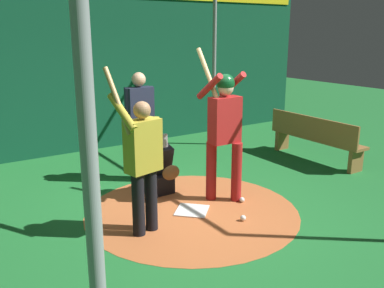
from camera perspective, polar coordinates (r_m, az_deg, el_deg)
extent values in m
plane|color=#1E6B2D|center=(5.81, 0.00, -9.09)|extent=(27.05, 27.05, 0.00)
cylinder|color=#B76033|center=(5.81, 0.00, -9.06)|extent=(2.89, 2.89, 0.01)
cube|color=white|center=(5.80, 0.00, -8.98)|extent=(0.59, 0.59, 0.01)
cylinder|color=maroon|center=(6.04, 6.05, -3.81)|extent=(0.15, 0.15, 0.86)
cylinder|color=maroon|center=(6.06, 2.63, -3.67)|extent=(0.15, 0.15, 0.86)
cube|color=#B21E1E|center=(5.85, 4.48, 3.26)|extent=(0.22, 0.44, 0.65)
cylinder|color=#B21E1E|center=(5.97, 5.49, 8.02)|extent=(0.52, 0.09, 0.40)
cylinder|color=#B21E1E|center=(5.73, 2.38, 7.78)|extent=(0.52, 0.09, 0.40)
sphere|color=beige|center=(5.77, 4.57, 7.64)|extent=(0.22, 0.22, 0.22)
sphere|color=#0F4C23|center=(5.77, 4.58, 8.24)|extent=(0.25, 0.25, 0.25)
cylinder|color=tan|center=(5.85, 2.23, 9.27)|extent=(0.54, 0.06, 0.73)
cube|color=black|center=(6.43, -4.77, -5.29)|extent=(0.40, 0.40, 0.29)
cube|color=black|center=(6.28, -4.66, -2.27)|extent=(0.31, 0.40, 0.47)
sphere|color=brown|center=(6.17, -4.63, 0.59)|extent=(0.22, 0.22, 0.22)
cube|color=gray|center=(6.08, -4.18, 0.40)|extent=(0.03, 0.20, 0.20)
ellipsoid|color=brown|center=(6.11, -2.86, -3.90)|extent=(0.12, 0.28, 0.22)
cylinder|color=#4C4C51|center=(6.95, -6.17, -1.31)|extent=(0.15, 0.15, 0.85)
cylinder|color=#4C4C51|center=(6.86, -7.65, -1.57)|extent=(0.15, 0.15, 0.85)
cube|color=#1E2338|center=(6.73, -7.11, 4.80)|extent=(0.22, 0.42, 0.67)
cylinder|color=#1E2338|center=(6.81, -5.60, 5.43)|extent=(0.09, 0.09, 0.57)
cylinder|color=#1E2338|center=(6.63, -8.68, 5.07)|extent=(0.09, 0.09, 0.57)
sphere|color=tan|center=(6.66, -7.23, 8.69)|extent=(0.22, 0.22, 0.22)
cylinder|color=black|center=(5.19, -5.56, -7.52)|extent=(0.15, 0.15, 0.78)
cylinder|color=black|center=(5.07, -7.28, -8.12)|extent=(0.15, 0.15, 0.78)
cube|color=#AC992C|center=(4.90, -6.65, -0.25)|extent=(0.31, 0.46, 0.62)
cylinder|color=#AC992C|center=(5.01, -4.89, 0.73)|extent=(0.09, 0.09, 0.52)
cylinder|color=#AC992C|center=(4.76, -9.44, 4.31)|extent=(0.47, 0.19, 0.40)
sphere|color=#9E704C|center=(4.81, -6.80, 4.59)|extent=(0.20, 0.20, 0.20)
cylinder|color=tan|center=(4.81, -10.08, 5.78)|extent=(0.46, 0.16, 0.74)
cube|color=#0F472D|center=(8.75, -14.12, 9.79)|extent=(0.20, 11.05, 3.27)
cylinder|color=gray|center=(2.00, -13.34, -8.23)|extent=(0.08, 0.08, 3.20)
cylinder|color=gray|center=(8.85, 3.01, 10.05)|extent=(0.08, 0.08, 3.20)
cube|color=olive|center=(8.26, 16.52, 0.78)|extent=(2.00, 0.36, 0.05)
cube|color=olive|center=(8.08, 15.90, 2.17)|extent=(2.00, 0.04, 0.40)
cube|color=olive|center=(8.88, 12.10, 0.56)|extent=(0.08, 0.32, 0.40)
cube|color=olive|center=(7.80, 21.30, -2.17)|extent=(0.08, 0.32, 0.40)
sphere|color=white|center=(6.11, 6.79, -7.51)|extent=(0.07, 0.07, 0.07)
sphere|color=white|center=(5.55, 6.93, -9.92)|extent=(0.07, 0.07, 0.07)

